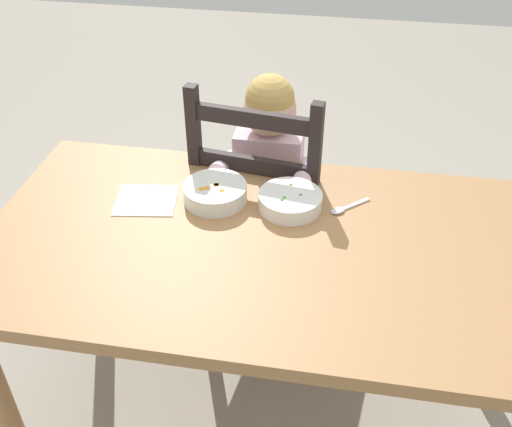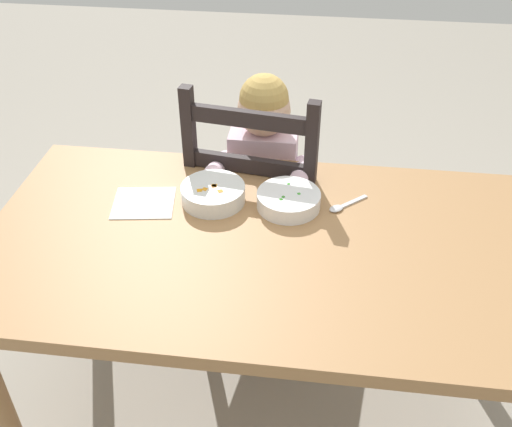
# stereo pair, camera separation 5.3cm
# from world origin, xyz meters

# --- Properties ---
(ground_plane) EXTENTS (8.00, 8.00, 0.00)m
(ground_plane) POSITION_xyz_m (0.00, 0.00, 0.00)
(ground_plane) COLOR gray
(dining_table) EXTENTS (1.51, 0.82, 0.72)m
(dining_table) POSITION_xyz_m (0.00, 0.00, 0.62)
(dining_table) COLOR #A37549
(dining_table) RESTS_ON ground
(dining_chair) EXTENTS (0.48, 0.48, 0.98)m
(dining_chair) POSITION_xyz_m (-0.07, 0.46, 0.47)
(dining_chair) COLOR black
(dining_chair) RESTS_ON ground
(child_figure) EXTENTS (0.32, 0.31, 0.97)m
(child_figure) POSITION_xyz_m (-0.06, 0.45, 0.64)
(child_figure) COLOR silver
(child_figure) RESTS_ON ground
(bowl_of_peas) EXTENTS (0.18, 0.18, 0.05)m
(bowl_of_peas) POSITION_xyz_m (0.05, 0.16, 0.74)
(bowl_of_peas) COLOR white
(bowl_of_peas) RESTS_ON dining_table
(bowl_of_carrots) EXTENTS (0.18, 0.18, 0.05)m
(bowl_of_carrots) POSITION_xyz_m (-0.17, 0.16, 0.75)
(bowl_of_carrots) COLOR white
(bowl_of_carrots) RESTS_ON dining_table
(spoon) EXTENTS (0.12, 0.11, 0.01)m
(spoon) POSITION_xyz_m (0.20, 0.17, 0.72)
(spoon) COLOR silver
(spoon) RESTS_ON dining_table
(paper_napkin) EXTENTS (0.19, 0.18, 0.00)m
(paper_napkin) POSITION_xyz_m (-0.36, 0.12, 0.72)
(paper_napkin) COLOR white
(paper_napkin) RESTS_ON dining_table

